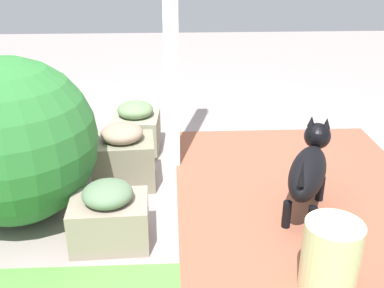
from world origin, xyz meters
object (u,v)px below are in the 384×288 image
stone_planter_nearest (136,128)px  stone_planter_near (124,157)px  porch_pillar (170,19)px  stone_planter_mid (109,216)px  round_shrub (12,141)px  terracotta_pot_spiky (38,104)px  ceramic_urn (330,258)px  dog (309,168)px

stone_planter_nearest → stone_planter_near: bearing=84.8°
porch_pillar → stone_planter_mid: 1.47m
stone_planter_near → round_shrub: 0.81m
stone_planter_near → stone_planter_mid: bearing=88.4°
stone_planter_nearest → terracotta_pot_spiky: 1.00m
stone_planter_near → ceramic_urn: stone_planter_near is taller
stone_planter_nearest → terracotta_pot_spiky: terracotta_pot_spiky is taller
dog → ceramic_urn: bearing=82.9°
stone_planter_mid → round_shrub: (0.62, -0.35, 0.35)m
porch_pillar → stone_planter_mid: size_ratio=4.93×
porch_pillar → stone_planter_mid: porch_pillar is taller
porch_pillar → stone_planter_near: bearing=38.9°
stone_planter_nearest → ceramic_urn: bearing=121.5°
ceramic_urn → dog: bearing=-97.1°
stone_planter_nearest → stone_planter_near: size_ratio=0.93×
round_shrub → dog: size_ratio=1.33×
porch_pillar → dog: porch_pillar is taller
stone_planter_mid → dog: (-1.27, -0.29, 0.14)m
stone_planter_mid → dog: dog is taller
stone_planter_mid → round_shrub: round_shrub is taller
stone_planter_near → dog: dog is taller
stone_planter_nearest → ceramic_urn: stone_planter_nearest is taller
terracotta_pot_spiky → dog: size_ratio=0.81×
stone_planter_near → terracotta_pot_spiky: (0.87, -0.97, 0.09)m
stone_planter_nearest → terracotta_pot_spiky: (0.92, -0.37, 0.11)m
stone_planter_nearest → round_shrub: bearing=54.8°
terracotta_pot_spiky → ceramic_urn: (-2.02, 2.17, -0.10)m
round_shrub → stone_planter_mid: bearing=150.9°
stone_planter_mid → terracotta_pot_spiky: (0.84, -1.70, 0.12)m
ceramic_urn → stone_planter_near: bearing=-46.0°
porch_pillar → stone_planter_mid: bearing=69.3°
stone_planter_mid → ceramic_urn: 1.27m
stone_planter_nearest → porch_pillar: bearing=135.6°
stone_planter_nearest → terracotta_pot_spiky: bearing=-22.0°
stone_planter_near → ceramic_urn: size_ratio=1.18×
porch_pillar → ceramic_urn: porch_pillar is taller
stone_planter_mid → ceramic_urn: bearing=158.3°
stone_planter_mid → terracotta_pot_spiky: terracotta_pot_spiky is taller
round_shrub → stone_planter_near: bearing=-149.1°
stone_planter_near → terracotta_pot_spiky: size_ratio=0.74×
ceramic_urn → porch_pillar: bearing=-62.1°
stone_planter_mid → ceramic_urn: (-1.18, 0.47, 0.02)m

